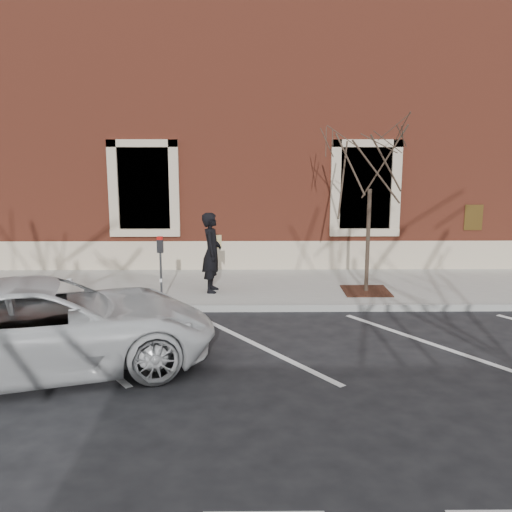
{
  "coord_description": "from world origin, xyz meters",
  "views": [
    {
      "loc": [
        -0.13,
        -11.99,
        3.57
      ],
      "look_at": [
        0.0,
        0.6,
        1.1
      ],
      "focal_mm": 40.0,
      "sensor_mm": 36.0,
      "label": 1
    }
  ],
  "objects_px": {
    "parking_meter": "(160,257)",
    "white_truck": "(46,326)",
    "man": "(212,252)",
    "sapling": "(371,160)"
  },
  "relations": [
    {
      "from": "parking_meter",
      "to": "sapling",
      "type": "xyz_separation_m",
      "value": [
        4.69,
        0.87,
        2.06
      ]
    },
    {
      "from": "parking_meter",
      "to": "white_truck",
      "type": "height_order",
      "value": "parking_meter"
    },
    {
      "from": "man",
      "to": "white_truck",
      "type": "bearing_deg",
      "value": 154.95
    },
    {
      "from": "man",
      "to": "parking_meter",
      "type": "xyz_separation_m",
      "value": [
        -1.06,
        -0.92,
        0.08
      ]
    },
    {
      "from": "man",
      "to": "sapling",
      "type": "xyz_separation_m",
      "value": [
        3.64,
        -0.05,
        2.14
      ]
    },
    {
      "from": "man",
      "to": "white_truck",
      "type": "height_order",
      "value": "man"
    },
    {
      "from": "parking_meter",
      "to": "white_truck",
      "type": "relative_size",
      "value": 0.27
    },
    {
      "from": "man",
      "to": "sapling",
      "type": "relative_size",
      "value": 0.43
    },
    {
      "from": "parking_meter",
      "to": "man",
      "type": "bearing_deg",
      "value": 31.28
    },
    {
      "from": "man",
      "to": "sapling",
      "type": "bearing_deg",
      "value": -87.96
    }
  ]
}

